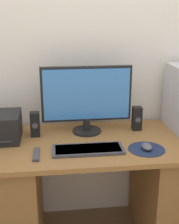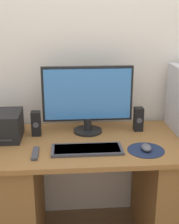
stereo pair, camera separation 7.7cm
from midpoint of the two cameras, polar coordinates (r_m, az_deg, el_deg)
wall_back at (r=2.22m, az=-1.87°, el=12.72°), size 6.40×0.05×2.70m
desk at (r=2.16m, az=-0.63°, el=-14.46°), size 1.60×0.69×0.77m
monitor at (r=2.05m, az=-1.62°, el=2.74°), size 0.60×0.19×0.45m
keyboard at (r=1.84m, az=-1.46°, el=-6.86°), size 0.42×0.16×0.02m
mousepad at (r=1.89m, az=9.21°, el=-6.73°), size 0.22×0.22×0.00m
mouse at (r=1.88m, az=9.28°, el=-6.27°), size 0.06×0.09×0.03m
speaker_left at (r=2.07m, az=-10.97°, el=-2.23°), size 0.06×0.06×0.16m
speaker_right at (r=2.15m, az=7.66°, el=-1.19°), size 0.06×0.06×0.16m
remote_control at (r=1.82m, az=-10.88°, el=-7.63°), size 0.03×0.16×0.02m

